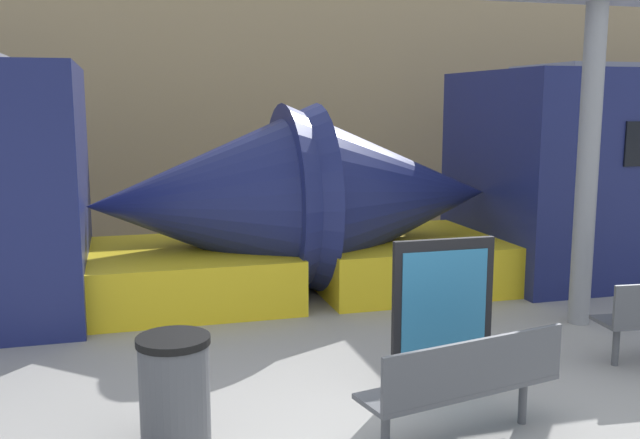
% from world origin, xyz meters
% --- Properties ---
extents(station_wall, '(56.00, 0.20, 5.00)m').
position_xyz_m(station_wall, '(0.00, 9.71, 2.50)').
color(station_wall, tan).
rests_on(station_wall, ground_plane).
extents(bench_near, '(1.74, 0.77, 0.89)m').
position_xyz_m(bench_near, '(0.68, 0.20, 0.54)').
color(bench_near, '#4C4F54').
rests_on(bench_near, ground_plane).
extents(trash_bin, '(0.58, 0.58, 0.86)m').
position_xyz_m(trash_bin, '(-1.48, 0.88, 0.43)').
color(trash_bin, '#4C4F54').
rests_on(trash_bin, ground_plane).
extents(poster_board, '(0.96, 0.07, 1.44)m').
position_xyz_m(poster_board, '(0.94, 1.18, 0.73)').
color(poster_board, black).
rests_on(poster_board, ground_plane).
extents(support_column_near, '(0.25, 0.25, 3.77)m').
position_xyz_m(support_column_near, '(3.46, 2.67, 1.89)').
color(support_column_near, gray).
rests_on(support_column_near, ground_plane).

